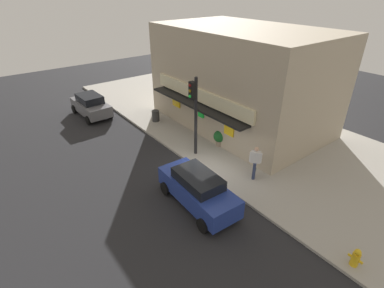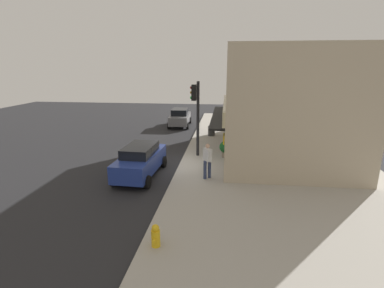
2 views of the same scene
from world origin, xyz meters
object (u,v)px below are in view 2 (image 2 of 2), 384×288
(potted_plant_by_doorway, at_px, (225,148))
(potted_plant_by_window, at_px, (230,160))
(traffic_light, at_px, (196,109))
(parked_car_blue, at_px, (141,160))
(fire_hydrant, at_px, (156,236))
(trash_can, at_px, (211,131))
(pedestrian, at_px, (207,159))
(parked_car_grey, at_px, (180,117))

(potted_plant_by_doorway, relative_size, potted_plant_by_window, 1.16)
(traffic_light, distance_m, parked_car_blue, 4.89)
(fire_hydrant, relative_size, potted_plant_by_window, 0.86)
(trash_can, xyz_separation_m, parked_car_blue, (8.97, -3.23, 0.34))
(parked_car_blue, bearing_deg, fire_hydrant, 20.49)
(trash_can, relative_size, potted_plant_by_window, 0.90)
(traffic_light, distance_m, pedestrian, 4.37)
(potted_plant_by_window, distance_m, parked_car_grey, 12.52)
(traffic_light, bearing_deg, potted_plant_by_doorway, 84.88)
(traffic_light, xyz_separation_m, potted_plant_by_doorway, (0.16, 1.84, -2.38))
(parked_car_grey, bearing_deg, pedestrian, 14.80)
(potted_plant_by_doorway, height_order, potted_plant_by_window, potted_plant_by_doorway)
(potted_plant_by_window, bearing_deg, parked_car_grey, -158.05)
(potted_plant_by_window, bearing_deg, fire_hydrant, -17.26)
(parked_car_grey, bearing_deg, traffic_light, 14.97)
(parked_car_blue, height_order, parked_car_grey, parked_car_blue)
(potted_plant_by_window, bearing_deg, traffic_light, -133.86)
(pedestrian, relative_size, potted_plant_by_doorway, 1.78)
(parked_car_blue, bearing_deg, pedestrian, 85.77)
(traffic_light, distance_m, trash_can, 6.06)
(fire_hydrant, xyz_separation_m, parked_car_blue, (-6.14, -2.29, 0.37))
(pedestrian, bearing_deg, potted_plant_by_doorway, 166.47)
(pedestrian, distance_m, potted_plant_by_window, 2.17)
(pedestrian, xyz_separation_m, parked_car_grey, (-13.36, -3.53, -0.29))
(trash_can, bearing_deg, pedestrian, 1.77)
(fire_hydrant, height_order, potted_plant_by_window, potted_plant_by_window)
(parked_car_blue, relative_size, parked_car_grey, 1.10)
(traffic_light, bearing_deg, potted_plant_by_window, 46.14)
(pedestrian, bearing_deg, parked_car_grey, -165.20)
(potted_plant_by_window, xyz_separation_m, parked_car_blue, (1.49, -4.66, 0.28))
(potted_plant_by_window, height_order, parked_car_blue, parked_car_blue)
(parked_car_blue, bearing_deg, traffic_light, 144.20)
(pedestrian, height_order, potted_plant_by_doorway, pedestrian)
(potted_plant_by_doorway, distance_m, parked_car_grey, 10.69)
(potted_plant_by_doorway, height_order, parked_car_blue, parked_car_blue)
(traffic_light, relative_size, parked_car_blue, 1.05)
(potted_plant_by_window, relative_size, parked_car_grey, 0.22)
(fire_hydrant, distance_m, pedestrian, 6.04)
(pedestrian, xyz_separation_m, potted_plant_by_doorway, (-3.62, 0.87, -0.42))
(potted_plant_by_doorway, bearing_deg, pedestrian, -13.53)
(fire_hydrant, bearing_deg, parked_car_grey, -173.16)
(trash_can, relative_size, potted_plant_by_doorway, 0.78)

